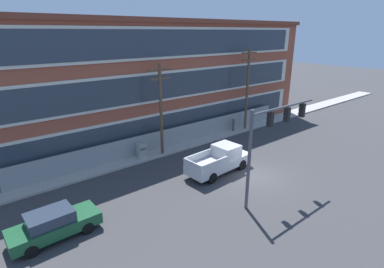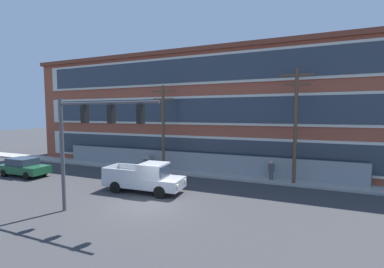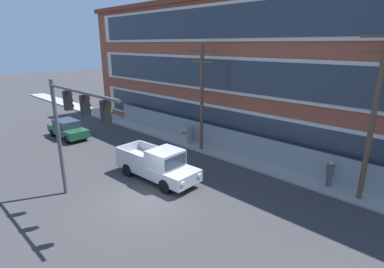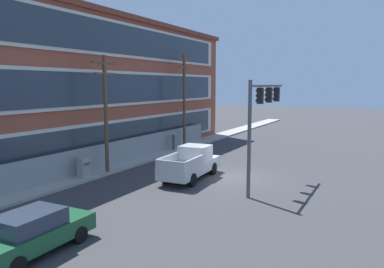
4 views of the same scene
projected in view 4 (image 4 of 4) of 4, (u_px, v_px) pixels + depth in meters
name	position (u px, v px, depth m)	size (l,w,h in m)	color
ground_plane	(233.00, 177.00, 24.49)	(160.00, 160.00, 0.00)	#38383A
sidewalk_building_side	(129.00, 163.00, 28.39)	(80.00, 2.06, 0.16)	#9E9B93
brick_mill_building	(65.00, 88.00, 29.05)	(38.84, 8.87, 11.40)	brown
chain_link_fence	(115.00, 154.00, 27.40)	(28.36, 0.06, 1.88)	gray
traffic_signal_mast	(261.00, 110.00, 21.05)	(6.21, 0.43, 6.22)	#4C4C51
pickup_truck_silver	(191.00, 163.00, 23.99)	(5.69, 2.27, 2.04)	#B2B5BA
sedan_dark_green	(33.00, 232.00, 13.24)	(4.51, 1.91, 1.56)	#194C2D
utility_pole_near_corner	(106.00, 109.00, 24.69)	(2.27, 0.26, 7.89)	brown
utility_pole_midblock	(184.00, 98.00, 34.42)	(2.23, 0.26, 8.72)	brown
electrical_cabinet	(84.00, 168.00, 23.62)	(0.73, 0.53, 1.47)	#939993
pedestrian_near_cabinet	(173.00, 141.00, 33.56)	(0.47, 0.42, 1.69)	#4C4C51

